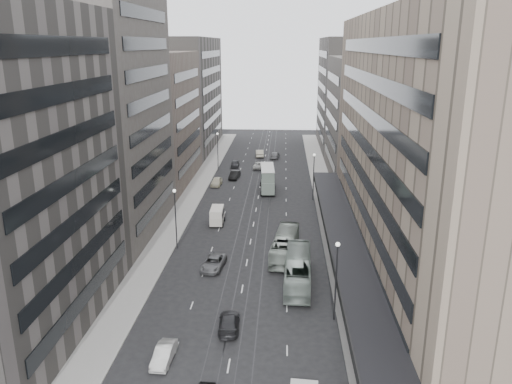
% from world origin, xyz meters
% --- Properties ---
extents(ground, '(220.00, 220.00, 0.00)m').
position_xyz_m(ground, '(0.00, 0.00, 0.00)').
color(ground, black).
rests_on(ground, ground).
extents(sidewalk_right, '(4.00, 125.00, 0.15)m').
position_xyz_m(sidewalk_right, '(12.00, 37.50, 0.07)').
color(sidewalk_right, gray).
rests_on(sidewalk_right, ground).
extents(sidewalk_left, '(4.00, 125.00, 0.15)m').
position_xyz_m(sidewalk_left, '(-12.00, 37.50, 0.07)').
color(sidewalk_left, gray).
rests_on(sidewalk_left, ground).
extents(department_store, '(19.20, 60.00, 30.00)m').
position_xyz_m(department_store, '(21.45, 8.00, 14.95)').
color(department_store, gray).
rests_on(department_store, ground).
extents(building_right_mid, '(15.00, 28.00, 24.00)m').
position_xyz_m(building_right_mid, '(21.50, 52.00, 12.00)').
color(building_right_mid, '#49433F').
rests_on(building_right_mid, ground).
extents(building_right_far, '(15.00, 32.00, 28.00)m').
position_xyz_m(building_right_far, '(21.50, 82.00, 14.00)').
color(building_right_far, '#615D58').
rests_on(building_right_far, ground).
extents(building_left_b, '(15.00, 26.00, 34.00)m').
position_xyz_m(building_left_b, '(-21.50, 19.00, 17.00)').
color(building_left_b, '#49433F').
rests_on(building_left_b, ground).
extents(building_left_c, '(15.00, 28.00, 25.00)m').
position_xyz_m(building_left_c, '(-21.50, 46.00, 12.50)').
color(building_left_c, '#675B50').
rests_on(building_left_c, ground).
extents(building_left_d, '(15.00, 38.00, 28.00)m').
position_xyz_m(building_left_d, '(-21.50, 79.00, 14.00)').
color(building_left_d, '#615D58').
rests_on(building_left_d, ground).
extents(lamp_right_near, '(0.44, 0.44, 8.32)m').
position_xyz_m(lamp_right_near, '(9.70, -5.00, 5.20)').
color(lamp_right_near, '#262628').
rests_on(lamp_right_near, ground).
extents(lamp_right_far, '(0.44, 0.44, 8.32)m').
position_xyz_m(lamp_right_far, '(9.70, 35.00, 5.20)').
color(lamp_right_far, '#262628').
rests_on(lamp_right_far, ground).
extents(lamp_left_near, '(0.44, 0.44, 8.32)m').
position_xyz_m(lamp_left_near, '(-9.70, 12.00, 5.20)').
color(lamp_left_near, '#262628').
rests_on(lamp_left_near, ground).
extents(lamp_left_far, '(0.44, 0.44, 8.32)m').
position_xyz_m(lamp_left_far, '(-9.70, 55.00, 5.20)').
color(lamp_left_far, '#262628').
rests_on(lamp_left_far, ground).
extents(bus_near, '(3.29, 12.15, 3.36)m').
position_xyz_m(bus_near, '(6.25, 2.73, 1.68)').
color(bus_near, gray).
rests_on(bus_near, ground).
extents(bus_far, '(4.00, 11.49, 3.13)m').
position_xyz_m(bus_far, '(4.77, 10.15, 1.57)').
color(bus_far, '#919D92').
rests_on(bus_far, ground).
extents(double_decker, '(3.05, 8.61, 4.64)m').
position_xyz_m(double_decker, '(1.50, 39.95, 2.50)').
color(double_decker, slate).
rests_on(double_decker, ground).
extents(panel_van, '(2.15, 4.20, 2.61)m').
position_xyz_m(panel_van, '(-5.53, 21.68, 1.44)').
color(panel_van, beige).
rests_on(panel_van, ground).
extents(sedan_1, '(1.64, 4.23, 1.37)m').
position_xyz_m(sedan_1, '(-5.65, -12.65, 0.69)').
color(sedan_1, beige).
rests_on(sedan_1, ground).
extents(sedan_2, '(2.99, 5.43, 1.44)m').
position_xyz_m(sedan_2, '(-3.93, 6.13, 0.72)').
color(sedan_2, '#5C5D5F').
rests_on(sedan_2, ground).
extents(sedan_3, '(2.24, 4.94, 1.40)m').
position_xyz_m(sedan_3, '(-0.59, -7.25, 0.70)').
color(sedan_3, black).
rests_on(sedan_3, ground).
extents(sedan_4, '(2.07, 4.70, 1.57)m').
position_xyz_m(sedan_4, '(-8.50, 43.26, 0.79)').
color(sedan_4, beige).
rests_on(sedan_4, ground).
extents(sedan_5, '(2.17, 4.87, 1.55)m').
position_xyz_m(sedan_5, '(-5.48, 48.56, 0.78)').
color(sedan_5, black).
rests_on(sedan_5, ground).
extents(sedan_6, '(2.88, 5.53, 1.49)m').
position_xyz_m(sedan_6, '(-0.84, 57.73, 0.74)').
color(sedan_6, '#B4B4AF').
rests_on(sedan_6, ground).
extents(sedan_7, '(2.48, 5.20, 1.46)m').
position_xyz_m(sedan_7, '(2.35, 68.27, 0.73)').
color(sedan_7, '#5D5D5F').
rests_on(sedan_7, ground).
extents(sedan_8, '(1.75, 4.31, 1.47)m').
position_xyz_m(sedan_8, '(-6.36, 58.73, 0.73)').
color(sedan_8, '#2A2A2D').
rests_on(sedan_8, ground).
extents(sedan_9, '(2.15, 5.24, 1.69)m').
position_xyz_m(sedan_9, '(-1.40, 69.70, 0.84)').
color(sedan_9, '#AFA991').
rests_on(sedan_9, ground).
extents(pedestrian, '(0.78, 0.61, 1.91)m').
position_xyz_m(pedestrian, '(13.11, -11.90, 1.10)').
color(pedestrian, black).
rests_on(pedestrian, sidewalk_right).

